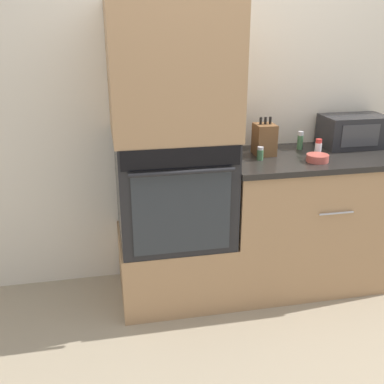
# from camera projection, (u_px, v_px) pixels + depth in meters

# --- Properties ---
(ground_plane) EXTENTS (12.00, 12.00, 0.00)m
(ground_plane) POSITION_uv_depth(u_px,v_px,m) (238.00, 312.00, 2.81)
(ground_plane) COLOR gray
(wall_back) EXTENTS (8.00, 0.05, 2.50)m
(wall_back) POSITION_uv_depth(u_px,v_px,m) (217.00, 95.00, 2.95)
(wall_back) COLOR beige
(wall_back) RESTS_ON ground_plane
(oven_cabinet_base) EXTENTS (0.70, 0.60, 0.42)m
(oven_cabinet_base) POSITION_uv_depth(u_px,v_px,m) (175.00, 264.00, 2.94)
(oven_cabinet_base) COLOR #A87F56
(oven_cabinet_base) RESTS_ON ground_plane
(wall_oven) EXTENTS (0.68, 0.64, 0.66)m
(wall_oven) POSITION_uv_depth(u_px,v_px,m) (173.00, 187.00, 2.75)
(wall_oven) COLOR black
(wall_oven) RESTS_ON oven_cabinet_base
(oven_cabinet_upper) EXTENTS (0.70, 0.60, 0.75)m
(oven_cabinet_upper) POSITION_uv_depth(u_px,v_px,m) (171.00, 69.00, 2.51)
(oven_cabinet_upper) COLOR #A87F56
(oven_cabinet_upper) RESTS_ON wall_oven
(counter_unit) EXTENTS (1.19, 0.63, 0.91)m
(counter_unit) POSITION_uv_depth(u_px,v_px,m) (311.00, 219.00, 3.03)
(counter_unit) COLOR #A87F56
(counter_unit) RESTS_ON ground_plane
(microwave) EXTENTS (0.43, 0.27, 0.21)m
(microwave) POSITION_uv_depth(u_px,v_px,m) (353.00, 131.00, 3.03)
(microwave) COLOR #232326
(microwave) RESTS_ON counter_unit
(knife_block) EXTENTS (0.13, 0.14, 0.24)m
(knife_block) POSITION_uv_depth(u_px,v_px,m) (264.00, 139.00, 2.84)
(knife_block) COLOR brown
(knife_block) RESTS_ON counter_unit
(bowl) EXTENTS (0.13, 0.13, 0.04)m
(bowl) POSITION_uv_depth(u_px,v_px,m) (317.00, 158.00, 2.72)
(bowl) COLOR #B24C42
(bowl) RESTS_ON counter_unit
(condiment_jar_near) EXTENTS (0.04, 0.04, 0.12)m
(condiment_jar_near) POSITION_uv_depth(u_px,v_px,m) (269.00, 140.00, 2.98)
(condiment_jar_near) COLOR brown
(condiment_jar_near) RESTS_ON counter_unit
(condiment_jar_mid) EXTENTS (0.04, 0.04, 0.08)m
(condiment_jar_mid) POSITION_uv_depth(u_px,v_px,m) (260.00, 154.00, 2.75)
(condiment_jar_mid) COLOR #427047
(condiment_jar_mid) RESTS_ON counter_unit
(condiment_jar_far) EXTENTS (0.04, 0.04, 0.11)m
(condiment_jar_far) POSITION_uv_depth(u_px,v_px,m) (318.00, 148.00, 2.81)
(condiment_jar_far) COLOR silver
(condiment_jar_far) RESTS_ON counter_unit
(condiment_jar_back) EXTENTS (0.04, 0.04, 0.12)m
(condiment_jar_back) POSITION_uv_depth(u_px,v_px,m) (300.00, 141.00, 2.98)
(condiment_jar_back) COLOR #427047
(condiment_jar_back) RESTS_ON counter_unit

